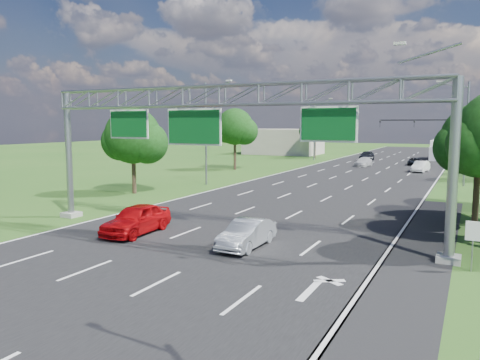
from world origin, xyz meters
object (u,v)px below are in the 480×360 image
Objects in this scene: silver_sedan at (247,234)px; box_truck at (439,150)px; sign_gantry at (224,107)px; traffic_signal at (439,130)px; regulatory_sign at (473,236)px; red_coupe at (136,219)px.

box_truck is at bearing 86.63° from silver_sedan.
traffic_signal is at bearing 82.32° from sign_gantry.
traffic_signal is 11.84m from box_truck.
regulatory_sign is 0.17× the size of traffic_signal.
traffic_signal is 55.15m from silver_sedan.
sign_gantry reaches higher than box_truck.
regulatory_sign is (12.07, -1.02, -5.38)m from sign_gantry.
sign_gantry is 11.19× the size of regulatory_sign.
sign_gantry is 64.82m from box_truck.
sign_gantry reaches higher than regulatory_sign.
red_coupe is at bearing -101.98° from traffic_signal.
silver_sedan is at bearing -92.99° from box_truck.
silver_sedan is (6.69, 0.10, -0.13)m from red_coupe.
silver_sedan is 0.48× the size of box_truck.
red_coupe is 0.55× the size of box_truck.
red_coupe is at bearing -177.18° from regulatory_sign.
silver_sedan is at bearing -175.83° from regulatory_sign.
regulatory_sign is 65.52m from box_truck.
red_coupe is 67.03m from box_truck.
red_coupe is at bearing -98.71° from box_truck.
silver_sedan is (2.21, -1.74, -6.21)m from sign_gantry.
sign_gantry is 5.67× the size of silver_sedan.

